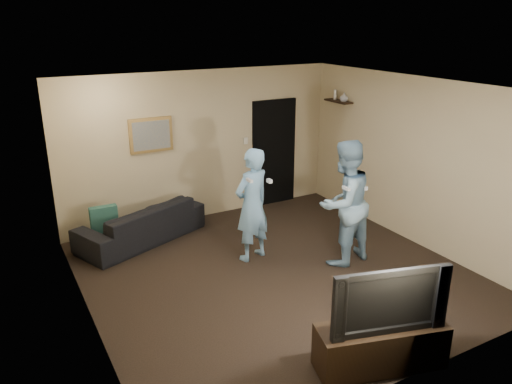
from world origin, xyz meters
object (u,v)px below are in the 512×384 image
sofa (141,223)px  television (385,296)px  tv_console (380,346)px  wii_player_left (252,205)px  wii_player_right (344,203)px

sofa → television: (1.21, -4.23, 0.53)m
television → sofa: bearing=121.9°
sofa → tv_console: size_ratio=1.56×
sofa → wii_player_left: 1.97m
television → wii_player_right: size_ratio=0.66×
tv_console → wii_player_left: (0.04, 2.82, 0.60)m
television → wii_player_left: 2.82m
sofa → tv_console: bearing=84.2°
wii_player_left → wii_player_right: size_ratio=0.92×
tv_console → wii_player_right: size_ratio=0.73×
television → wii_player_left: bearing=105.0°
wii_player_left → wii_player_right: bearing=-33.8°
tv_console → wii_player_right: 2.47m
sofa → wii_player_left: wii_player_left is taller
tv_console → wii_player_left: 2.88m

